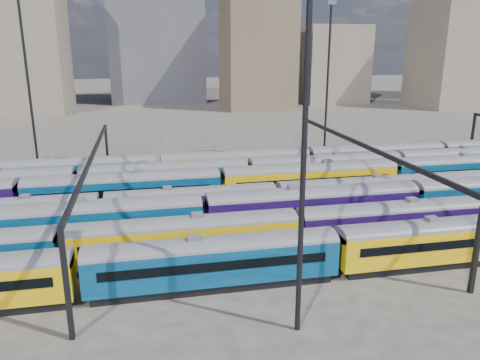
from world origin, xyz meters
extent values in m
plane|color=#3E3934|center=(0.00, 0.00, 0.00)|extent=(500.00, 500.00, 0.00)
cube|color=black|center=(-9.71, -15.00, 0.35)|extent=(19.09, 2.48, 0.70)
cube|color=#053053|center=(-9.71, -15.00, 2.16)|extent=(20.09, 2.91, 2.91)
cylinder|color=#4C4C51|center=(-9.71, -15.00, 3.62)|extent=(20.09, 2.91, 2.91)
cube|color=black|center=(-9.71, -16.48, 2.51)|extent=(17.68, 0.06, 0.75)
cube|color=black|center=(-9.71, -13.52, 2.51)|extent=(17.68, 0.06, 0.75)
cube|color=slate|center=(-9.71, -15.00, 4.39)|extent=(1.00, 0.90, 0.35)
cube|color=black|center=(10.98, -15.00, 0.35)|extent=(19.09, 2.48, 0.70)
cube|color=#C09207|center=(10.98, -15.00, 2.16)|extent=(20.09, 2.91, 2.91)
cylinder|color=#4C4C51|center=(10.98, -15.00, 3.62)|extent=(20.09, 2.91, 2.91)
cube|color=black|center=(10.98, -16.48, 2.51)|extent=(17.68, 0.06, 0.75)
cube|color=black|center=(10.98, -13.52, 2.51)|extent=(17.68, 0.06, 0.75)
cube|color=slate|center=(10.98, -15.00, 4.39)|extent=(1.00, 0.90, 0.35)
cube|color=black|center=(-11.57, -10.00, 0.35)|extent=(19.26, 2.50, 0.71)
cube|color=#C09207|center=(-11.57, -10.00, 2.18)|extent=(20.28, 2.94, 2.94)
cylinder|color=#4C4C51|center=(-11.57, -10.00, 3.65)|extent=(20.28, 2.94, 2.94)
cube|color=black|center=(-11.57, -11.49, 2.53)|extent=(17.84, 0.06, 0.76)
cube|color=black|center=(-11.57, -8.51, 2.53)|extent=(17.84, 0.06, 0.76)
cube|color=slate|center=(-11.57, -10.00, 4.43)|extent=(1.01, 0.91, 0.35)
cube|color=black|center=(9.31, -10.00, 0.35)|extent=(19.26, 2.50, 0.71)
cube|color=#170738|center=(9.31, -10.00, 2.18)|extent=(20.28, 2.94, 2.94)
cylinder|color=#4C4C51|center=(9.31, -10.00, 3.65)|extent=(20.28, 2.94, 2.94)
cube|color=black|center=(9.31, -11.49, 2.53)|extent=(17.84, 0.06, 0.76)
cube|color=black|center=(9.31, -8.51, 2.53)|extent=(17.84, 0.06, 0.76)
cube|color=slate|center=(9.31, -10.00, 4.43)|extent=(1.01, 0.91, 0.35)
cube|color=black|center=(-20.65, -5.00, 0.39)|extent=(21.21, 2.75, 0.78)
cube|color=#053053|center=(-20.65, -5.00, 2.40)|extent=(22.33, 3.24, 3.24)
cylinder|color=#4C4C51|center=(-20.65, -5.00, 4.02)|extent=(22.33, 3.24, 3.24)
cube|color=black|center=(-20.65, -6.64, 2.79)|extent=(19.65, 0.06, 0.84)
cube|color=black|center=(-20.65, -3.36, 2.79)|extent=(19.65, 0.06, 0.84)
cube|color=slate|center=(-20.65, -5.00, 4.88)|extent=(1.12, 1.00, 0.39)
cube|color=black|center=(2.28, -5.00, 0.39)|extent=(21.21, 2.75, 0.78)
cube|color=#170738|center=(2.28, -5.00, 2.40)|extent=(22.33, 3.24, 3.24)
cylinder|color=#4C4C51|center=(2.28, -5.00, 4.02)|extent=(22.33, 3.24, 3.24)
cube|color=black|center=(2.28, -6.64, 2.79)|extent=(19.65, 0.06, 0.84)
cube|color=black|center=(2.28, -3.36, 2.79)|extent=(19.65, 0.06, 0.84)
cube|color=slate|center=(2.28, -5.00, 4.88)|extent=(1.12, 1.00, 0.39)
cube|color=black|center=(-28.99, 0.00, 0.32)|extent=(17.62, 2.29, 0.65)
cube|color=#053053|center=(-28.99, 0.00, 1.99)|extent=(18.55, 2.69, 2.69)
cylinder|color=#4C4C51|center=(-28.99, 0.00, 3.34)|extent=(18.55, 2.69, 2.69)
cube|color=black|center=(-28.99, -1.36, 2.32)|extent=(16.32, 0.06, 0.70)
cube|color=black|center=(-28.99, 1.36, 2.32)|extent=(16.32, 0.06, 0.70)
cube|color=slate|center=(-28.99, 0.00, 4.06)|extent=(0.93, 0.83, 0.32)
cube|color=black|center=(-9.84, 0.00, 0.32)|extent=(17.62, 2.29, 0.65)
cube|color=#170738|center=(-9.84, 0.00, 1.99)|extent=(18.55, 2.69, 2.69)
cylinder|color=#4C4C51|center=(-9.84, 0.00, 3.34)|extent=(18.55, 2.69, 2.69)
cube|color=black|center=(-9.84, -1.36, 2.32)|extent=(16.32, 0.06, 0.70)
cube|color=black|center=(-9.84, 1.36, 2.32)|extent=(16.32, 0.06, 0.70)
cube|color=slate|center=(-9.84, 0.00, 4.06)|extent=(0.93, 0.83, 0.32)
cube|color=black|center=(9.31, 0.00, 0.32)|extent=(17.62, 2.29, 0.65)
cube|color=#170738|center=(9.31, 0.00, 1.99)|extent=(18.55, 2.69, 2.69)
cylinder|color=#4C4C51|center=(9.31, 0.00, 3.34)|extent=(18.55, 2.69, 2.69)
cube|color=black|center=(9.31, -1.36, 2.32)|extent=(16.32, 0.06, 0.70)
cube|color=black|center=(9.31, 1.36, 2.32)|extent=(16.32, 0.06, 0.70)
cube|color=slate|center=(9.31, 0.00, 4.06)|extent=(0.93, 0.83, 0.32)
cube|color=black|center=(-17.22, 5.00, 0.39)|extent=(21.06, 2.73, 0.78)
cube|color=#053053|center=(-17.22, 5.00, 2.38)|extent=(22.17, 3.21, 3.21)
cylinder|color=#4C4C51|center=(-17.22, 5.00, 3.99)|extent=(22.17, 3.21, 3.21)
cube|color=black|center=(-17.22, 3.37, 2.77)|extent=(19.51, 0.06, 0.83)
cube|color=black|center=(-17.22, 6.63, 2.77)|extent=(19.51, 0.06, 0.83)
cube|color=slate|center=(-17.22, 5.00, 4.85)|extent=(1.11, 1.00, 0.39)
cube|color=black|center=(5.55, 5.00, 0.39)|extent=(21.06, 2.73, 0.78)
cube|color=#C09207|center=(5.55, 5.00, 2.38)|extent=(22.17, 3.21, 3.21)
cylinder|color=#4C4C51|center=(5.55, 5.00, 3.99)|extent=(22.17, 3.21, 3.21)
cube|color=black|center=(5.55, 3.37, 2.77)|extent=(19.51, 0.06, 0.83)
cube|color=black|center=(5.55, 6.63, 2.77)|extent=(19.51, 0.06, 0.83)
cube|color=slate|center=(5.55, 5.00, 4.85)|extent=(1.11, 1.00, 0.39)
cube|color=black|center=(28.32, 5.00, 0.39)|extent=(21.06, 2.73, 0.78)
cube|color=#053053|center=(28.32, 5.00, 2.38)|extent=(22.17, 3.21, 3.21)
cylinder|color=#4C4C51|center=(28.32, 5.00, 3.99)|extent=(22.17, 3.21, 3.21)
cube|color=black|center=(28.32, 3.37, 2.77)|extent=(19.51, 0.06, 0.83)
cube|color=black|center=(28.32, 6.63, 2.77)|extent=(19.51, 0.06, 0.83)
cube|color=slate|center=(28.32, 5.00, 4.85)|extent=(1.11, 1.00, 0.39)
cube|color=black|center=(-12.22, 10.00, 0.37)|extent=(20.12, 2.61, 0.74)
cube|color=#053053|center=(-12.22, 10.00, 2.28)|extent=(21.18, 3.07, 3.07)
cylinder|color=#4C4C51|center=(-12.22, 10.00, 3.81)|extent=(21.18, 3.07, 3.07)
cube|color=black|center=(-12.22, 8.44, 2.65)|extent=(18.64, 0.06, 0.79)
cube|color=black|center=(-12.22, 11.56, 2.65)|extent=(18.64, 0.06, 0.79)
cube|color=slate|center=(-12.22, 10.00, 4.63)|extent=(1.06, 0.95, 0.37)
cube|color=black|center=(9.57, 10.00, 0.37)|extent=(20.12, 2.61, 0.74)
cube|color=#C09207|center=(9.57, 10.00, 2.28)|extent=(21.18, 3.07, 3.07)
cylinder|color=#4C4C51|center=(9.57, 10.00, 3.81)|extent=(21.18, 3.07, 3.07)
cube|color=black|center=(9.57, 8.44, 2.65)|extent=(18.64, 0.06, 0.79)
cube|color=black|center=(9.57, 11.56, 2.65)|extent=(18.64, 0.06, 0.79)
cube|color=slate|center=(9.57, 10.00, 4.63)|extent=(1.06, 0.95, 0.37)
cube|color=black|center=(31.35, 10.00, 0.37)|extent=(20.12, 2.61, 0.74)
cube|color=#170738|center=(31.35, 10.00, 2.28)|extent=(21.18, 3.07, 3.07)
cylinder|color=#4C4C51|center=(31.35, 10.00, 3.81)|extent=(21.18, 3.07, 3.07)
cube|color=black|center=(31.35, 8.44, 2.65)|extent=(18.64, 0.06, 0.79)
cube|color=black|center=(31.35, 11.56, 2.65)|extent=(18.64, 0.06, 0.79)
cube|color=slate|center=(31.35, 10.00, 4.63)|extent=(1.06, 0.95, 0.37)
cube|color=black|center=(-23.72, 15.00, 0.37)|extent=(20.08, 2.61, 0.74)
cube|color=#053053|center=(-23.72, 15.00, 2.27)|extent=(21.14, 3.07, 3.07)
cylinder|color=#4C4C51|center=(-23.72, 15.00, 3.81)|extent=(21.14, 3.07, 3.07)
cube|color=black|center=(-23.72, 13.45, 2.64)|extent=(18.60, 0.06, 0.79)
cube|color=black|center=(-23.72, 16.55, 2.64)|extent=(18.60, 0.06, 0.79)
cube|color=slate|center=(-23.72, 15.00, 4.62)|extent=(1.06, 0.95, 0.37)
cube|color=black|center=(-1.98, 15.00, 0.37)|extent=(20.08, 2.61, 0.74)
cube|color=#C09207|center=(-1.98, 15.00, 2.27)|extent=(21.14, 3.07, 3.07)
cylinder|color=#4C4C51|center=(-1.98, 15.00, 3.81)|extent=(21.14, 3.07, 3.07)
cube|color=black|center=(-1.98, 13.45, 2.64)|extent=(18.60, 0.06, 0.79)
cube|color=black|center=(-1.98, 16.55, 2.64)|extent=(18.60, 0.06, 0.79)
cube|color=slate|center=(-1.98, 15.00, 4.62)|extent=(1.06, 0.95, 0.37)
cube|color=black|center=(19.76, 15.00, 0.37)|extent=(20.08, 2.61, 0.74)
cube|color=#170738|center=(19.76, 15.00, 2.27)|extent=(21.14, 3.07, 3.07)
cylinder|color=#4C4C51|center=(19.76, 15.00, 3.81)|extent=(21.14, 3.07, 3.07)
cube|color=black|center=(19.76, 13.45, 2.64)|extent=(18.60, 0.06, 0.79)
cube|color=black|center=(19.76, 16.55, 2.64)|extent=(18.60, 0.06, 0.79)
cube|color=slate|center=(19.76, 15.00, 4.62)|extent=(1.06, 0.95, 0.37)
cube|color=black|center=(-20.00, -20.00, 4.00)|extent=(0.35, 0.35, 8.00)
cube|color=black|center=(-20.00, 20.00, 4.00)|extent=(0.35, 0.35, 8.00)
cube|color=black|center=(-20.00, 0.00, 7.80)|extent=(0.30, 40.00, 0.45)
cube|color=black|center=(10.00, -20.00, 4.00)|extent=(0.35, 0.35, 8.00)
cube|color=black|center=(10.00, 20.00, 4.00)|extent=(0.35, 0.35, 8.00)
cube|color=black|center=(10.00, 0.00, 7.80)|extent=(0.30, 40.00, 0.45)
cube|color=black|center=(40.00, 20.00, 4.00)|extent=(0.35, 0.35, 8.00)
cylinder|color=black|center=(-30.00, 22.00, 12.50)|extent=(0.36, 0.36, 25.00)
cylinder|color=black|center=(-5.00, -22.00, 12.50)|extent=(0.36, 0.36, 25.00)
cylinder|color=black|center=(15.00, 24.00, 12.50)|extent=(0.36, 0.36, 25.00)
cube|color=slate|center=(15.00, 24.00, 25.30)|extent=(1.40, 0.50, 0.60)
cube|color=#665B4C|center=(-53.13, 101.52, 22.62)|extent=(34.22, 24.48, 45.24)
cube|color=#38383F|center=(-8.81, 123.01, 17.41)|extent=(31.45, 23.82, 34.83)
cube|color=brown|center=(20.99, 97.07, 16.99)|extent=(20.53, 21.40, 33.97)
cube|color=#665B4C|center=(50.05, 108.48, 12.82)|extent=(21.40, 20.66, 25.64)
cube|color=#665B4C|center=(80.21, 87.38, 16.07)|extent=(16.30, 22.06, 32.15)
camera|label=1|loc=(-14.54, -48.71, 18.73)|focal=35.00mm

